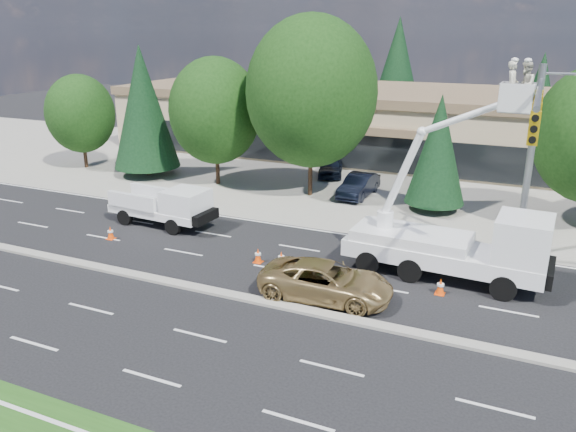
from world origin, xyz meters
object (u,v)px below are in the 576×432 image
at_px(utility_pickup, 166,210).
at_px(signal_mast, 533,140).
at_px(bucket_truck, 462,236).
at_px(minivan, 326,281).

bearing_deg(utility_pickup, signal_mast, 6.77).
xyz_separation_m(utility_pickup, bucket_truck, (15.81, -0.75, 1.10)).
bearing_deg(bucket_truck, signal_mast, 38.82).
bearing_deg(signal_mast, minivan, -141.00).
height_order(signal_mast, minivan, signal_mast).
bearing_deg(signal_mast, bucket_truck, -144.31).
distance_m(utility_pickup, bucket_truck, 15.86).
distance_m(signal_mast, minivan, 10.37).
bearing_deg(bucket_truck, utility_pickup, -179.61).
distance_m(bucket_truck, minivan, 6.26).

